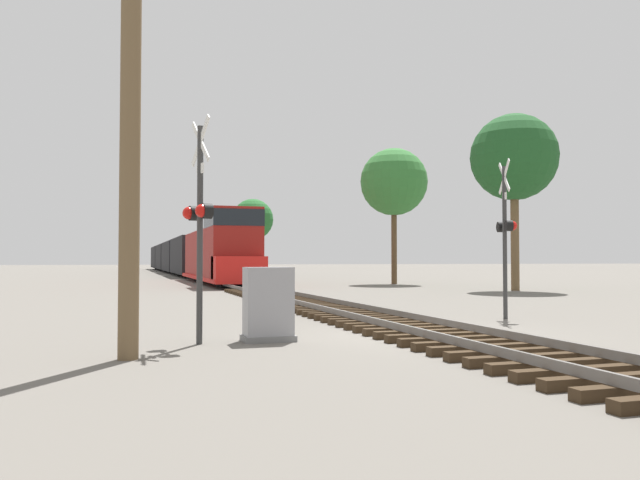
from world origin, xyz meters
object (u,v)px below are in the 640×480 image
at_px(crossing_signal_far, 506,230).
at_px(tree_far_right, 514,158).
at_px(freight_train, 179,257).
at_px(relay_cabinet, 268,305).
at_px(utility_pole, 131,65).
at_px(tree_mid_background, 394,182).
at_px(crossing_signal_near, 199,217).
at_px(tree_deep_background, 253,220).

xyz_separation_m(crossing_signal_far, tree_far_right, (9.90, 13.68, 4.68)).
xyz_separation_m(freight_train, relay_cabinet, (-3.46, -61.15, -1.27)).
height_order(crossing_signal_far, utility_pole, utility_pole).
height_order(crossing_signal_far, relay_cabinet, crossing_signal_far).
xyz_separation_m(crossing_signal_far, utility_pole, (-10.20, -4.22, 2.46)).
relative_size(relay_cabinet, tree_mid_background, 0.16).
height_order(crossing_signal_near, tree_far_right, tree_far_right).
height_order(freight_train, tree_far_right, tree_far_right).
distance_m(crossing_signal_near, crossing_signal_far, 9.27).
bearing_deg(crossing_signal_far, utility_pole, 128.65).
relative_size(crossing_signal_far, relay_cabinet, 2.96).
distance_m(crossing_signal_near, utility_pole, 3.18).
relative_size(freight_train, crossing_signal_far, 18.20).
height_order(relay_cabinet, utility_pole, utility_pole).
distance_m(tree_far_right, tree_mid_background, 10.56).
height_order(crossing_signal_near, relay_cabinet, crossing_signal_near).
distance_m(tree_far_right, tree_deep_background, 33.57).
bearing_deg(utility_pole, relay_cabinet, 29.76).
bearing_deg(crossing_signal_far, freight_train, 20.07).
bearing_deg(tree_mid_background, tree_deep_background, 103.32).
relative_size(crossing_signal_near, tree_mid_background, 0.48).
height_order(crossing_signal_near, tree_deep_background, tree_deep_background).
xyz_separation_m(tree_mid_background, tree_deep_background, (-5.29, 22.36, -1.30)).
distance_m(crossing_signal_far, tree_far_right, 17.52).
bearing_deg(relay_cabinet, tree_mid_background, 60.73).
bearing_deg(freight_train, crossing_signal_far, -86.10).
distance_m(freight_train, tree_mid_background, 36.73).
distance_m(crossing_signal_far, utility_pole, 11.31).
xyz_separation_m(freight_train, utility_pole, (-6.21, -62.72, 2.94)).
bearing_deg(tree_deep_background, relay_cabinet, -101.11).
distance_m(crossing_signal_far, relay_cabinet, 8.10).
height_order(utility_pole, tree_far_right, utility_pole).
bearing_deg(freight_train, tree_far_right, -72.78).
bearing_deg(relay_cabinet, tree_deep_background, 78.89).
bearing_deg(tree_deep_background, crossing_signal_near, -102.69).
relative_size(crossing_signal_far, tree_far_right, 0.47).
bearing_deg(tree_far_right, relay_cabinet, -136.75).
relative_size(freight_train, relay_cabinet, 53.92).
xyz_separation_m(crossing_signal_far, tree_mid_background, (7.46, 23.95, 4.47)).
xyz_separation_m(freight_train, tree_deep_background, (6.15, -12.19, 3.66)).
xyz_separation_m(crossing_signal_near, tree_far_right, (18.77, 16.38, 4.67)).
bearing_deg(tree_mid_background, freight_train, 108.33).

